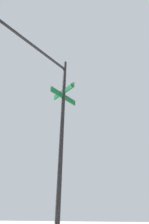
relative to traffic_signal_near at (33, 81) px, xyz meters
name	(u,v)px	position (x,y,z in m)	size (l,w,h in m)	color
traffic_signal_near	(33,81)	(0.00, 0.00, 0.00)	(1.66, 3.28, 6.31)	black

